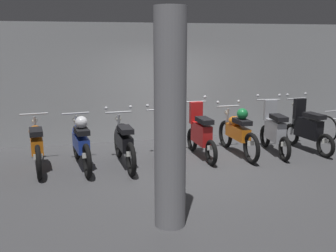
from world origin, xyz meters
The scene contains 11 objects.
ground_plane centered at (0.00, 0.00, 0.00)m, with size 80.00×80.00×0.00m, color #424244.
back_wall centered at (0.00, 2.35, 1.46)m, with size 16.00×0.30×2.92m, color #9EA0A3.
motorbike_slot_0 centered at (-2.97, 0.45, 0.49)m, with size 0.56×1.95×1.03m.
motorbike_slot_1 centered at (-2.12, 0.30, 0.53)m, with size 0.56×1.94×1.08m.
motorbike_slot_2 centered at (-1.27, 0.24, 0.49)m, with size 0.59×1.95×1.15m.
motorbike_slot_3 centered at (-0.42, 0.32, 0.49)m, with size 0.59×1.95×1.15m.
motorbike_slot_4 centered at (0.42, 0.44, 0.53)m, with size 0.59×1.68×1.29m.
motorbike_slot_5 centered at (1.27, 0.41, 0.53)m, with size 0.59×1.95×1.15m.
motorbike_slot_6 centered at (2.13, 0.34, 0.53)m, with size 0.59×1.68×1.29m.
motorbike_slot_7 centered at (2.97, 0.36, 0.53)m, with size 0.59×1.68×1.29m.
support_pillar centered at (-1.01, -2.55, 1.46)m, with size 0.42×0.42×2.92m, color gray.
Camera 1 is at (-2.23, -7.47, 2.50)m, focal length 42.21 mm.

